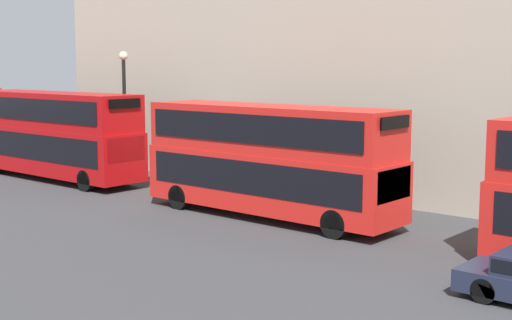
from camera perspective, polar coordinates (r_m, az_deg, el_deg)
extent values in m
cube|color=red|center=(27.12, 1.05, -1.65)|extent=(2.55, 10.78, 2.17)
cube|color=red|center=(26.87, 1.06, 2.50)|extent=(2.50, 10.56, 1.77)
cube|color=black|center=(27.08, 1.05, -1.11)|extent=(2.59, 9.92, 1.22)
cube|color=black|center=(26.86, 1.06, 2.69)|extent=(2.59, 9.92, 1.06)
cube|color=black|center=(24.04, 10.96, -1.95)|extent=(2.17, 0.06, 1.09)
cube|color=black|center=(23.79, 11.09, 2.96)|extent=(1.78, 0.06, 0.42)
cylinder|color=black|center=(24.18, 6.30, -5.11)|extent=(0.30, 1.00, 1.00)
cylinder|color=black|center=(26.03, 9.10, -4.24)|extent=(0.30, 1.00, 1.00)
cylinder|color=black|center=(29.03, -6.17, -2.95)|extent=(0.30, 1.00, 1.00)
cylinder|color=black|center=(30.59, -3.10, -2.37)|extent=(0.30, 1.00, 1.00)
cube|color=#B20C0F|center=(37.60, -15.76, 0.77)|extent=(2.55, 11.31, 2.29)
cube|color=#B20C0F|center=(37.42, -15.88, 3.86)|extent=(2.50, 11.08, 1.78)
cube|color=black|center=(37.57, -15.78, 1.18)|extent=(2.59, 10.40, 1.28)
cube|color=black|center=(37.41, -15.88, 4.00)|extent=(2.59, 10.40, 1.07)
cube|color=black|center=(33.04, -10.36, 0.81)|extent=(2.17, 0.06, 1.14)
cube|color=black|center=(32.85, -10.45, 4.47)|extent=(1.78, 0.06, 0.43)
cylinder|color=black|center=(33.80, -13.46, -1.61)|extent=(0.30, 1.00, 1.00)
cylinder|color=black|center=(35.14, -10.50, -1.17)|extent=(0.30, 1.00, 1.00)
cylinder|color=black|center=(41.71, -17.52, -0.02)|extent=(0.30, 1.00, 1.00)
cylinder|color=black|center=(18.63, 17.78, -9.93)|extent=(0.22, 0.64, 0.64)
cylinder|color=black|center=(20.01, 19.52, -8.78)|extent=(0.22, 0.64, 0.64)
cylinder|color=black|center=(36.32, -10.44, 3.10)|extent=(0.18, 0.18, 6.01)
sphere|color=beige|center=(36.21, -10.57, 8.19)|extent=(0.44, 0.44, 0.44)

